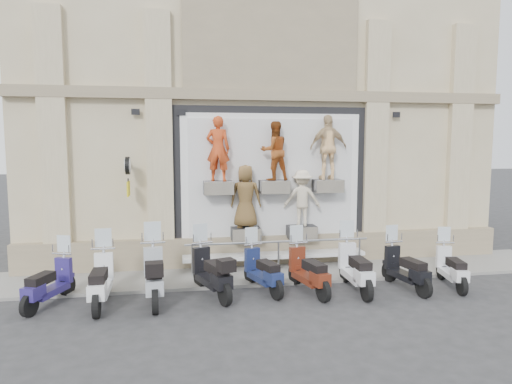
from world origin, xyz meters
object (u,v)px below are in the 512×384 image
Objects in this scene: scooter_d at (211,262)px; scooter_i at (452,259)px; guard_rail at (278,258)px; scooter_g at (356,258)px; scooter_h at (406,259)px; scooter_e at (263,262)px; scooter_c at (154,265)px; scooter_b at (100,270)px; clock_sign_bracket at (128,171)px; scooter_f at (308,261)px; scooter_a at (49,273)px.

scooter_i is (5.87, -0.33, -0.10)m from scooter_d.
scooter_d is (-1.91, -1.44, 0.34)m from guard_rail.
guard_rail is 2.27m from scooter_g.
scooter_e is at bearing 163.74° from scooter_h.
guard_rail is 4.34m from scooter_i.
scooter_d is at bearing 2.52° from scooter_c.
scooter_c is at bearing 2.33° from scooter_b.
clock_sign_bracket is 0.59× the size of scooter_i.
scooter_b is (-0.43, -2.12, -2.00)m from clock_sign_bracket.
clock_sign_bracket reaches higher than scooter_g.
scooter_f is at bearing -23.31° from scooter_d.
scooter_b is at bearing -169.56° from scooter_i.
scooter_c is 1.30m from scooter_d.
scooter_h reaches higher than scooter_a.
scooter_c reaches higher than scooter_e.
scooter_f is 1.09× the size of scooter_i.
scooter_g reaches higher than guard_rail.
scooter_c reaches higher than scooter_g.
scooter_f is 0.95× the size of scooter_g.
scooter_b reaches higher than scooter_h.
guard_rail is 3.28m from scooter_h.
scooter_c is at bearing -179.48° from scooter_g.
guard_rail is 4.96× the size of clock_sign_bracket.
scooter_d is 1.10× the size of scooter_e.
scooter_e reaches higher than scooter_i.
scooter_b is at bearing 165.65° from scooter_d.
guard_rail is at bearing 19.48° from scooter_b.
clock_sign_bracket is 5.16m from scooter_f.
clock_sign_bracket is 0.49× the size of scooter_c.
scooter_b reaches higher than scooter_i.
scooter_f is at bearing 20.03° from scooter_a.
scooter_e is 1.04× the size of scooter_i.
scooter_f is (2.28, -0.15, -0.04)m from scooter_d.
scooter_d reaches higher than guard_rail.
scooter_g is at bearing -1.52° from scooter_b.
scooter_g is at bearing 19.65° from scooter_a.
scooter_a is 3.53m from scooter_d.
scooter_d reaches higher than scooter_f.
clock_sign_bracket reaches higher than scooter_i.
scooter_g reaches higher than scooter_e.
scooter_c reaches higher than scooter_d.
clock_sign_bracket is at bearing 141.42° from scooter_f.
scooter_b is (-4.33, -1.65, 0.33)m from guard_rail.
scooter_a is 0.90× the size of scooter_d.
scooter_i is (4.64, -0.46, -0.03)m from scooter_e.
scooter_c is (1.13, 0.07, 0.05)m from scooter_b.
scooter_h is (2.40, -0.15, -0.02)m from scooter_f.
guard_rail is at bearing 133.74° from scooter_g.
guard_rail is 2.56× the size of scooter_g.
scooter_g reaches higher than scooter_a.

